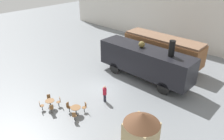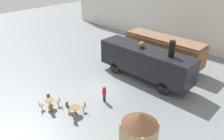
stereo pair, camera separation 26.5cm
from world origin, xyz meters
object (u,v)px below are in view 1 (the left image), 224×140
Objects in this scene: cafe_chair_0 at (74,116)px; cafe_table_near at (76,109)px; passenger_coach_wooden at (162,48)px; steam_locomotive at (145,60)px; ticket_kiosk at (141,130)px; cafe_table_mid at (50,102)px; visitor_person at (105,93)px.

cafe_table_near is at bearing 0.00° from cafe_chair_0.
cafe_chair_0 is (0.56, -13.46, -1.57)m from passenger_coach_wooden.
steam_locomotive is 3.37× the size of ticket_kiosk.
cafe_table_mid is at bearing 55.17° from cafe_chair_0.
passenger_coach_wooden is 14.07m from cafe_table_mid.
ticket_kiosk is at bearing -64.02° from passenger_coach_wooden.
ticket_kiosk is (8.21, 1.51, 1.10)m from cafe_table_mid.
visitor_person is at bearing -40.02° from cafe_chair_0.
visitor_person reaches higher than cafe_table_near.
steam_locomotive is 9.72m from ticket_kiosk.
steam_locomotive is at bearing -41.93° from cafe_chair_0.
steam_locomotive reaches higher than cafe_table_mid.
passenger_coach_wooden is 13.56m from cafe_chair_0.
cafe_table_near is 0.52× the size of visitor_person.
visitor_person is (-0.12, 3.49, 0.34)m from cafe_chair_0.
passenger_coach_wooden is at bearing 97.26° from steam_locomotive.
cafe_table_mid is at bearing -106.10° from steam_locomotive.
passenger_coach_wooden is at bearing 80.90° from cafe_table_mid.
cafe_chair_0 is at bearing -47.95° from cafe_table_near.
passenger_coach_wooden is 12.97m from cafe_table_near.
steam_locomotive reaches higher than passenger_coach_wooden.
cafe_table_near is 2.95m from visitor_person.
cafe_table_mid is at bearing -124.64° from visitor_person.
steam_locomotive is at bearing 124.14° from ticket_kiosk.
passenger_coach_wooden reaches higher than visitor_person.
steam_locomotive is at bearing 73.90° from cafe_table_mid.
ticket_kiosk is (5.43, 1.16, 1.16)m from cafe_chair_0.
ticket_kiosk reaches higher than visitor_person.
passenger_coach_wooden is at bearing 92.52° from visitor_person.
cafe_chair_0 is (0.52, -0.58, -0.04)m from cafe_table_near.
cafe_table_near is (0.04, -12.88, -1.53)m from passenger_coach_wooden.
passenger_coach_wooden is 12.16× the size of cafe_table_mid.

